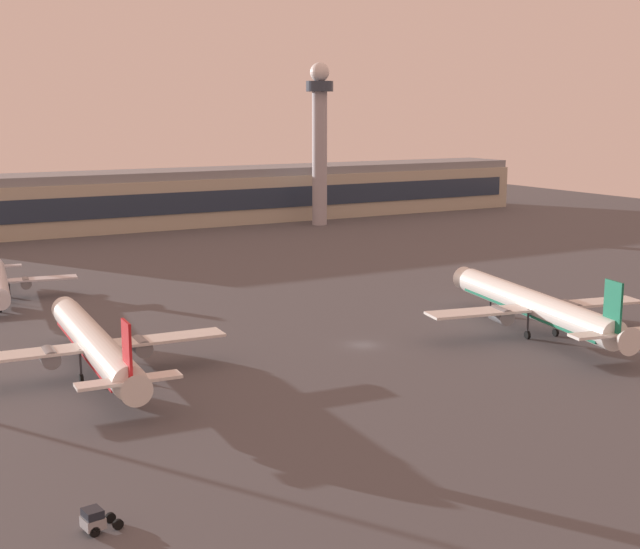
{
  "coord_description": "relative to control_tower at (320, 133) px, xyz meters",
  "views": [
    {
      "loc": [
        -66.32,
        -104.42,
        33.92
      ],
      "look_at": [
        11.44,
        33.02,
        4.0
      ],
      "focal_mm": 48.96,
      "sensor_mm": 36.0,
      "label": 1
    }
  ],
  "objects": [
    {
      "name": "terminal_building",
      "position": [
        -13.66,
        20.57,
        -18.95
      ],
      "size": [
        190.25,
        22.4,
        16.4
      ],
      "color": "#B2AD99",
      "rests_on": "ground"
    },
    {
      "name": "pushback_tug",
      "position": [
        -111.18,
        -159.46,
        -25.98
      ],
      "size": [
        3.3,
        2.21,
        2.05
      ],
      "rotation": [
        0.0,
        0.0,
        1.71
      ],
      "color": "gray",
      "rests_on": "ground"
    },
    {
      "name": "control_tower",
      "position": [
        0.0,
        0.0,
        0.0
      ],
      "size": [
        8.0,
        8.0,
        47.4
      ],
      "color": "#A8A8B2",
      "rests_on": "ground"
    },
    {
      "name": "airplane_far_stand",
      "position": [
        -35.21,
        -129.11,
        -22.59
      ],
      "size": [
        35.83,
        45.78,
        11.81
      ],
      "rotation": [
        0.0,
        0.0,
        -0.19
      ],
      "color": "silver",
      "rests_on": "ground"
    },
    {
      "name": "airplane_mid_apron",
      "position": [
        -99.51,
        -117.35,
        -22.81
      ],
      "size": [
        34.05,
        43.73,
        11.21
      ],
      "rotation": [
        0.0,
        0.0,
        -0.06
      ],
      "color": "silver",
      "rests_on": "ground"
    },
    {
      "name": "ground_plane",
      "position": [
        -61.36,
        -121.5,
        -27.05
      ],
      "size": [
        416.0,
        416.0,
        0.0
      ],
      "primitive_type": "plane",
      "color": "#4C4C51"
    }
  ]
}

